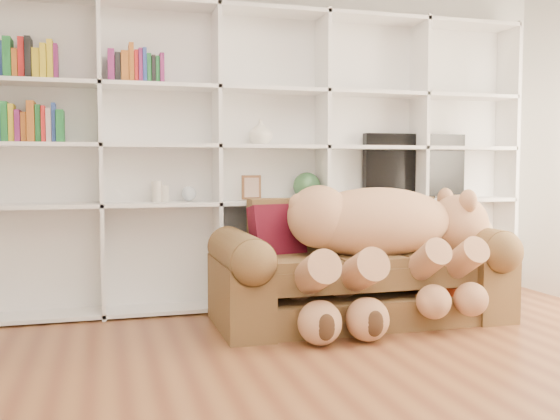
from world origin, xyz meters
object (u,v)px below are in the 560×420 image
object	(u,v)px
sofa	(358,274)
tv	(414,167)
gift_box	(452,302)
teddy_bear	(383,236)

from	to	relation	value
sofa	tv	xyz separation A→B (m)	(0.80, 0.67, 0.80)
gift_box	sofa	bearing A→B (deg)	163.58
gift_box	teddy_bear	bearing A→B (deg)	177.99
tv	teddy_bear	bearing A→B (deg)	-129.19
tv	sofa	bearing A→B (deg)	-140.42
sofa	gift_box	distance (m)	0.73
teddy_bear	sofa	bearing A→B (deg)	129.95
gift_box	tv	world-z (taller)	tv
sofa	tv	distance (m)	1.32
teddy_bear	gift_box	size ratio (longest dim) A/B	5.15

